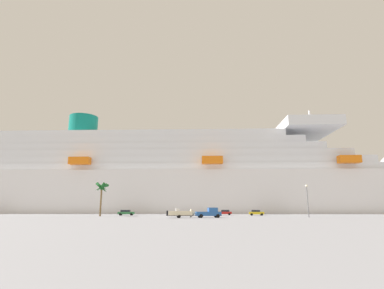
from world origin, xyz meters
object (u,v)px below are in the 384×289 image
palm_tree (102,189)px  parked_car_red_hatchback (225,212)px  parked_car_yellow_taxi (256,213)px  small_boat_on_trailer (183,213)px  cruise_ship (158,180)px  street_lamp (307,196)px  parked_car_green_wagon (126,213)px  pickup_truck (209,213)px

palm_tree → parked_car_red_hatchback: size_ratio=2.04×
parked_car_red_hatchback → parked_car_yellow_taxi: size_ratio=0.98×
small_boat_on_trailer → parked_car_yellow_taxi: small_boat_on_trailer is taller
cruise_ship → parked_car_yellow_taxi: cruise_ship is taller
palm_tree → parked_car_yellow_taxi: 44.08m
cruise_ship → street_lamp: size_ratio=35.42×
parked_car_yellow_taxi → cruise_ship: bearing=129.1°
small_boat_on_trailer → parked_car_green_wagon: 29.23m
small_boat_on_trailer → parked_car_green_wagon: size_ratio=1.45×
small_boat_on_trailer → street_lamp: size_ratio=0.96×
pickup_truck → small_boat_on_trailer: (-5.76, -1.12, -0.08)m
palm_tree → street_lamp: palm_tree is taller
parked_car_green_wagon → parked_car_red_hatchback: bearing=8.2°
street_lamp → parked_car_red_hatchback: bearing=127.5°
pickup_truck → parked_car_green_wagon: pickup_truck is taller
cruise_ship → pickup_truck: 69.22m
street_lamp → parked_car_green_wagon: 50.58m
small_boat_on_trailer → palm_tree: size_ratio=0.80×
cruise_ship → palm_tree: bearing=-98.0°
small_boat_on_trailer → parked_car_red_hatchback: (11.04, 27.03, -0.13)m
street_lamp → parked_car_yellow_taxi: size_ratio=1.66×
cruise_ship → parked_car_yellow_taxi: 57.19m
cruise_ship → parked_car_green_wagon: bearing=-94.1°
pickup_truck → cruise_ship: bearing=107.9°
street_lamp → parked_car_yellow_taxi: (-8.72, 18.43, -4.07)m
parked_car_yellow_taxi → small_boat_on_trailer: bearing=-131.3°
small_boat_on_trailer → palm_tree: palm_tree is taller
pickup_truck → street_lamp: street_lamp is taller
pickup_truck → parked_car_green_wagon: 32.38m
cruise_ship → street_lamp: (43.75, -61.57, -9.42)m
cruise_ship → pickup_truck: cruise_ship is taller
pickup_truck → palm_tree: (-28.38, 11.60, 6.08)m
palm_tree → parked_car_green_wagon: size_ratio=1.81×
palm_tree → pickup_truck: bearing=-22.2°
small_boat_on_trailer → parked_car_red_hatchback: bearing=67.8°
street_lamp → parked_car_yellow_taxi: bearing=115.3°
parked_car_red_hatchback → parked_car_yellow_taxi: 9.87m
palm_tree → street_lamp: size_ratio=1.20×
cruise_ship → pickup_truck: bearing=-72.1°
cruise_ship → palm_tree: (-7.45, -53.04, -7.20)m
pickup_truck → street_lamp: size_ratio=0.79×
parked_car_yellow_taxi → parked_car_green_wagon: bearing=179.7°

